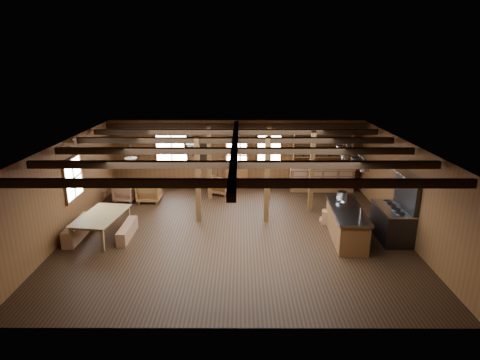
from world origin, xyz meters
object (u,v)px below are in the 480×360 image
at_px(dining_table, 103,226).
at_px(kitchen_island, 346,223).
at_px(commercial_range, 394,218).
at_px(armchair_b, 221,184).
at_px(armchair_a, 149,191).
at_px(armchair_c, 126,192).

bearing_deg(dining_table, kitchen_island, -83.21).
bearing_deg(commercial_range, armchair_b, 141.78).
distance_m(dining_table, armchair_b, 5.24).
relative_size(kitchen_island, armchair_b, 3.11).
bearing_deg(armchair_a, dining_table, 78.75).
bearing_deg(armchair_b, kitchen_island, 156.26).
height_order(kitchen_island, armchair_c, kitchen_island).
relative_size(kitchen_island, dining_table, 1.28).
bearing_deg(dining_table, commercial_range, -82.99).
bearing_deg(armchair_b, armchair_a, 42.05).
xyz_separation_m(dining_table, armchair_b, (3.30, 4.06, 0.02)).
distance_m(kitchen_island, dining_table, 7.16).
height_order(dining_table, armchair_c, dining_table).
height_order(commercial_range, dining_table, commercial_range).
relative_size(kitchen_island, commercial_range, 1.25).
bearing_deg(kitchen_island, armchair_a, 156.52).
distance_m(commercial_range, armchair_b, 6.68).
height_order(armchair_a, armchair_c, armchair_a).
distance_m(armchair_b, armchair_c, 3.63).
bearing_deg(commercial_range, dining_table, 179.54).
xyz_separation_m(commercial_range, armchair_c, (-8.78, 3.30, -0.30)).
relative_size(kitchen_island, armchair_a, 2.98).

